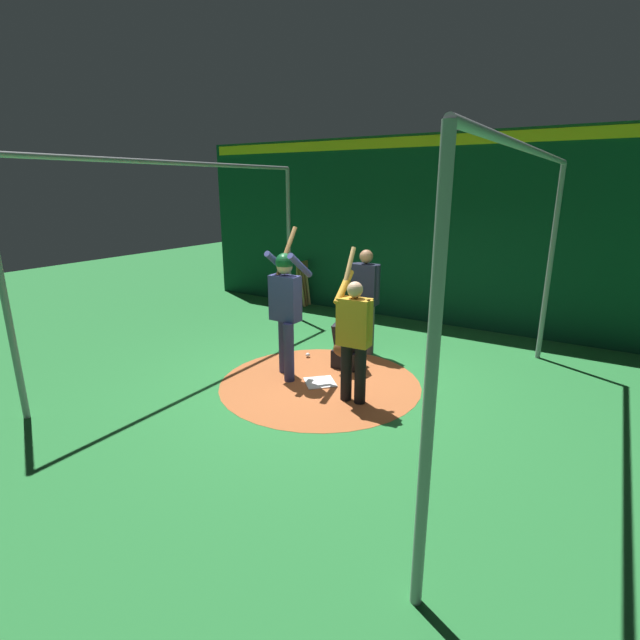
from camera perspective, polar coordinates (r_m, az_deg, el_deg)
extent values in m
plane|color=#287A38|center=(6.86, 0.00, -7.65)|extent=(26.91, 26.91, 0.00)
cylinder|color=#B76033|center=(6.86, 0.00, -7.62)|extent=(2.89, 2.89, 0.01)
cube|color=white|center=(6.86, 0.00, -7.55)|extent=(0.59, 0.59, 0.01)
cylinder|color=navy|center=(6.79, -3.79, -3.96)|extent=(0.15, 0.15, 0.87)
cylinder|color=navy|center=(7.13, -4.44, -3.01)|extent=(0.15, 0.15, 0.87)
cube|color=navy|center=(6.74, -4.25, 2.66)|extent=(0.22, 0.44, 0.66)
cylinder|color=navy|center=(6.62, -2.43, 6.62)|extent=(0.53, 0.09, 0.41)
cylinder|color=navy|center=(6.84, -5.19, 6.88)|extent=(0.53, 0.09, 0.41)
sphere|color=tan|center=(6.65, -4.33, 6.50)|extent=(0.23, 0.23, 0.23)
sphere|color=#0F4C23|center=(6.64, -4.34, 7.03)|extent=(0.25, 0.25, 0.25)
cylinder|color=olive|center=(6.88, -4.17, 8.09)|extent=(0.54, 0.06, 0.73)
cube|color=black|center=(7.42, 3.41, -4.61)|extent=(0.40, 0.40, 0.29)
cube|color=black|center=(7.27, 3.31, -2.08)|extent=(0.30, 0.40, 0.46)
sphere|color=#9E704C|center=(7.16, 3.27, 0.32)|extent=(0.21, 0.21, 0.21)
cube|color=gray|center=(7.08, 2.89, 0.14)|extent=(0.03, 0.19, 0.19)
ellipsoid|color=brown|center=(7.05, 2.62, -3.64)|extent=(0.12, 0.28, 0.22)
cylinder|color=#4C4C51|center=(7.92, 6.05, -1.16)|extent=(0.15, 0.15, 0.85)
cylinder|color=#4C4C51|center=(8.01, 4.76, -0.94)|extent=(0.15, 0.15, 0.85)
cube|color=#1E2338|center=(7.77, 5.55, 4.33)|extent=(0.22, 0.42, 0.67)
cylinder|color=#1E2338|center=(7.68, 6.91, 4.55)|extent=(0.09, 0.09, 0.57)
cylinder|color=#1E2338|center=(7.85, 4.24, 4.88)|extent=(0.09, 0.09, 0.57)
sphere|color=#9E704C|center=(7.70, 5.64, 7.67)|extent=(0.22, 0.22, 0.22)
cylinder|color=black|center=(6.15, 4.90, -6.66)|extent=(0.15, 0.15, 0.78)
cylinder|color=black|center=(6.22, 3.21, -6.33)|extent=(0.15, 0.15, 0.78)
cube|color=gold|center=(5.95, 4.18, -0.26)|extent=(0.24, 0.43, 0.62)
cylinder|color=gold|center=(5.86, 5.98, -0.07)|extent=(0.09, 0.09, 0.52)
cylinder|color=gold|center=(6.02, 2.91, 4.01)|extent=(0.46, 0.12, 0.40)
sphere|color=tan|center=(5.85, 4.26, 3.70)|extent=(0.20, 0.20, 0.20)
cylinder|color=tan|center=(6.07, 3.25, 5.22)|extent=(0.46, 0.09, 0.74)
cube|color=#0C3D26|center=(9.92, 12.42, 10.49)|extent=(0.20, 10.91, 3.72)
cube|color=yellow|center=(9.81, 12.82, 20.42)|extent=(0.03, 10.70, 0.20)
cylinder|color=gray|center=(10.08, -3.79, 9.09)|extent=(0.08, 0.08, 3.08)
cylinder|color=gray|center=(6.48, -33.97, 2.46)|extent=(0.08, 0.08, 3.08)
cylinder|color=gray|center=(8.26, 26.11, 5.96)|extent=(0.08, 0.08, 3.08)
cylinder|color=gray|center=(2.92, 13.19, -9.02)|extent=(0.08, 0.08, 3.08)
cylinder|color=gray|center=(7.91, -16.48, 17.78)|extent=(5.60, 0.07, 0.07)
cylinder|color=gray|center=(5.40, 24.60, 18.12)|extent=(5.60, 0.07, 0.07)
cube|color=olive|center=(11.13, -1.97, 4.48)|extent=(0.58, 0.04, 1.05)
cylinder|color=tan|center=(11.28, -1.17, 4.04)|extent=(0.06, 0.13, 0.82)
cylinder|color=tan|center=(11.18, -1.51, 4.03)|extent=(0.06, 0.17, 0.86)
cylinder|color=olive|center=(11.08, -1.85, 3.93)|extent=(0.06, 0.17, 0.86)
cylinder|color=tan|center=(10.98, -2.20, 3.76)|extent=(0.06, 0.19, 0.84)
sphere|color=white|center=(7.82, -1.50, -4.27)|extent=(0.07, 0.07, 0.07)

